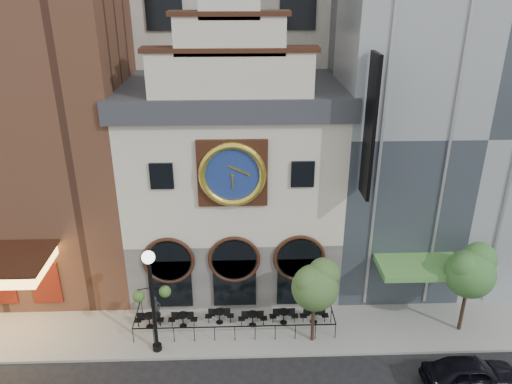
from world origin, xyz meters
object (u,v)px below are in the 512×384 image
object	(u,v)px
car_right	(472,374)
lamppost	(152,291)
bistro_1	(183,319)
tree_right	(471,270)
bistro_2	(219,316)
bistro_3	(253,318)
bistro_0	(149,320)
tree_left	(316,284)
bistro_5	(314,315)
pedestrian	(156,311)
bistro_4	(284,316)

from	to	relation	value
car_right	lamppost	xyz separation A→B (m)	(-15.05, 2.86, 2.98)
bistro_1	tree_right	world-z (taller)	tree_right
bistro_2	bistro_3	size ratio (longest dim) A/B	1.00
lamppost	car_right	bearing A→B (deg)	-26.62
bistro_0	lamppost	bearing A→B (deg)	-69.47
lamppost	tree_right	world-z (taller)	lamppost
bistro_3	tree_left	xyz separation A→B (m)	(3.14, -1.25, 3.01)
bistro_1	lamppost	distance (m)	3.81
bistro_0	tree_right	world-z (taller)	tree_right
bistro_2	car_right	world-z (taller)	car_right
bistro_2	tree_left	distance (m)	6.01
bistro_5	bistro_3	bearing A→B (deg)	-177.52
bistro_0	bistro_1	size ratio (longest dim) A/B	1.00
bistro_5	tree_left	size ratio (longest dim) A/B	0.33
bistro_2	lamppost	bearing A→B (deg)	-146.78
car_right	bistro_2	bearing A→B (deg)	66.06
bistro_0	bistro_2	world-z (taller)	same
pedestrian	lamppost	distance (m)	3.31
bistro_5	pedestrian	world-z (taller)	pedestrian
bistro_0	bistro_1	bearing A→B (deg)	-0.34
bistro_4	pedestrian	world-z (taller)	pedestrian
bistro_5	tree_left	distance (m)	3.33
bistro_4	tree_left	xyz separation A→B (m)	(1.42, -1.41, 3.01)
bistro_3	bistro_4	bearing A→B (deg)	5.30
bistro_5	lamppost	distance (m)	9.12
bistro_0	bistro_5	distance (m)	9.03
bistro_1	bistro_2	world-z (taller)	same
tree_left	bistro_3	bearing A→B (deg)	158.30
bistro_3	bistro_5	world-z (taller)	same
bistro_5	tree_left	world-z (taller)	tree_left
lamppost	tree_left	xyz separation A→B (m)	(8.09, 0.51, -0.13)
bistro_2	bistro_3	xyz separation A→B (m)	(1.82, -0.29, 0.00)
bistro_1	tree_left	size ratio (longest dim) A/B	0.33
bistro_1	bistro_3	xyz separation A→B (m)	(3.80, -0.05, 0.00)
bistro_0	bistro_4	bearing A→B (deg)	0.74
bistro_4	tree_right	size ratio (longest dim) A/B	0.31
bistro_5	car_right	world-z (taller)	car_right
bistro_0	lamppost	size ratio (longest dim) A/B	0.27
bistro_4	lamppost	size ratio (longest dim) A/B	0.27
pedestrian	tree_left	bearing A→B (deg)	-59.02
bistro_4	tree_right	world-z (taller)	tree_right
bistro_0	tree_right	bearing A→B (deg)	-2.47
bistro_2	bistro_3	distance (m)	1.84
lamppost	bistro_0	bearing A→B (deg)	94.65
bistro_5	pedestrian	xyz separation A→B (m)	(-8.65, 0.03, 0.47)
bistro_0	tree_left	size ratio (longest dim) A/B	0.33
bistro_5	car_right	bearing A→B (deg)	-35.41
bistro_4	car_right	size ratio (longest dim) A/B	0.35
bistro_5	bistro_0	bearing A→B (deg)	-179.48
bistro_3	car_right	xyz separation A→B (m)	(10.10, -4.62, 0.16)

